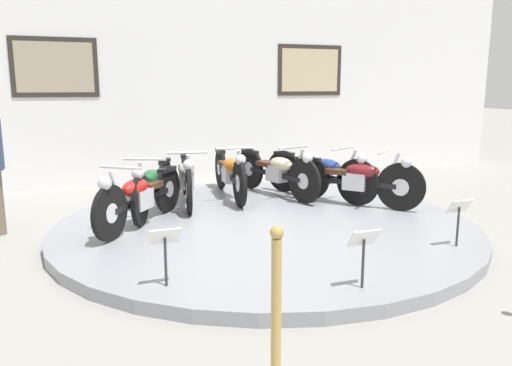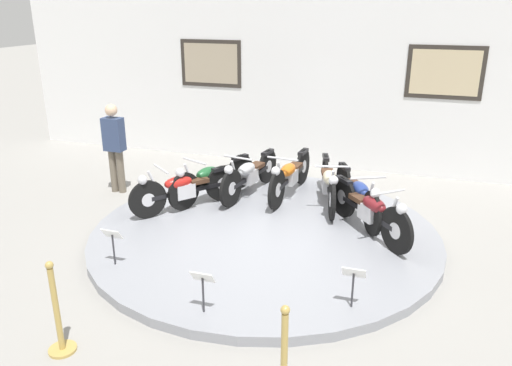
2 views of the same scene
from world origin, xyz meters
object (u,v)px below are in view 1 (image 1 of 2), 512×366
Objects in this scene: motorcycle_orange at (230,171)px; stanchion_post_left_of_entry at (276,338)px; motorcycle_silver at (186,177)px; motorcycle_cream at (277,171)px; motorcycle_green at (153,185)px; info_placard_front_left at (165,244)px; info_placard_front_right at (459,212)px; motorcycle_blue at (321,173)px; info_placard_front_centre at (364,246)px; motorcycle_red at (140,195)px; motorcycle_maroon at (355,178)px.

motorcycle_orange is 4.77m from stanchion_post_left_of_entry.
motorcycle_silver is at bearing 84.10° from stanchion_post_left_of_entry.
motorcycle_green is at bearing -168.09° from motorcycle_cream.
motorcycle_orange is 3.45m from info_placard_front_left.
motorcycle_cream is at bearing 0.07° from motorcycle_silver.
info_placard_front_right is at bearing 0.00° from info_placard_front_left.
stanchion_post_left_of_entry reaches higher than motorcycle_blue.
motorcycle_orange is at bearing 90.05° from info_placard_front_centre.
motorcycle_silver reaches higher than info_placard_front_centre.
motorcycle_silver is 1.08× the size of motorcycle_blue.
motorcycle_red is 3.11× the size of info_placard_front_centre.
motorcycle_silver is at bearing 51.29° from motorcycle_red.
info_placard_front_centre is 1.49m from stanchion_post_left_of_entry.
motorcycle_blue is (1.25, -0.56, -0.00)m from motorcycle_orange.
motorcycle_red is at bearing 120.03° from info_placard_front_centre.
info_placard_front_left is at bearing -116.32° from motorcycle_orange.
stanchion_post_left_of_entry is (-1.16, -0.92, -0.15)m from info_placard_front_centre.
motorcycle_silver is (0.54, 0.41, 0.00)m from motorcycle_green.
stanchion_post_left_of_entry is (-1.16, -4.62, -0.18)m from motorcycle_orange.
motorcycle_silver is at bearing 101.18° from info_placard_front_centre.
motorcycle_cream is 1.25m from motorcycle_maroon.
info_placard_front_right is at bearing -33.03° from motorcycle_red.
stanchion_post_left_of_entry reaches higher than info_placard_front_left.
motorcycle_blue is 3.76m from info_placard_front_left.
motorcycle_maroon is at bearing -11.75° from motorcycle_green.
motorcycle_maroon is (0.25, -0.57, -0.00)m from motorcycle_blue.
info_placard_front_right is at bearing -88.65° from motorcycle_maroon.
motorcycle_green is 3.38m from info_placard_front_centre.
info_placard_front_left and info_placard_front_right have the same top height.
info_placard_front_centre is (1.53, -0.61, 0.00)m from info_placard_front_left.
stanchion_post_left_of_entry is (-2.70, -1.53, -0.15)m from info_placard_front_right.
motorcycle_silver reaches higher than motorcycle_red.
motorcycle_red is 1.55× the size of stanchion_post_left_of_entry.
motorcycle_maroon is (2.19, -0.98, 0.01)m from motorcycle_silver.
motorcycle_silver is 1.27× the size of motorcycle_maroon.
motorcycle_orange is 3.46m from info_placard_front_right.
stanchion_post_left_of_entry is (-2.65, -3.49, -0.17)m from motorcycle_maroon.
motorcycle_maroon is 1.97m from info_placard_front_right.
motorcycle_green is 2.79m from motorcycle_maroon.
motorcycle_cream is 1.90× the size of stanchion_post_left_of_entry.
info_placard_front_left is at bearing -105.78° from motorcycle_silver.
info_placard_front_centre is at bearing 38.21° from stanchion_post_left_of_entry.
motorcycle_maroon is (0.78, -0.98, 0.00)m from motorcycle_cream.
motorcycle_silver reaches higher than info_placard_front_right.
motorcycle_cream is 1.07× the size of motorcycle_blue.
motorcycle_blue is at bearing 0.06° from motorcycle_green.
motorcycle_silver is 3.85× the size of info_placard_front_left.
motorcycle_blue is at bearing 59.36° from stanchion_post_left_of_entry.
info_placard_front_centre is (-1.49, -2.58, -0.03)m from motorcycle_maroon.
motorcycle_cream is 4.85m from stanchion_post_left_of_entry.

